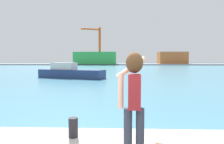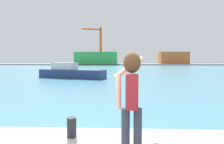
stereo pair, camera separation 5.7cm
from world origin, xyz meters
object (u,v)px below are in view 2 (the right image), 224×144
object	(u,v)px
warehouse_left	(97,58)
port_crane	(99,43)
harbor_bollard	(72,127)
person_photographer	(131,93)
warehouse_right	(173,58)
boat_moored	(71,72)

from	to	relation	value
warehouse_left	port_crane	world-z (taller)	port_crane
harbor_bollard	port_crane	xyz separation A→B (m)	(-8.47, 83.34, 8.77)
harbor_bollard	port_crane	bearing A→B (deg)	95.81
person_photographer	warehouse_right	world-z (taller)	warehouse_right
warehouse_left	port_crane	distance (m)	7.31
warehouse_left	port_crane	xyz separation A→B (m)	(1.25, -2.90, 6.59)
warehouse_right	port_crane	size ratio (longest dim) A/B	0.81
boat_moored	port_crane	bearing A→B (deg)	112.00
person_photographer	boat_moored	xyz separation A→B (m)	(-6.34, 21.52, -1.00)
harbor_bollard	warehouse_right	size ratio (longest dim) A/B	0.03
warehouse_left	port_crane	bearing A→B (deg)	-66.73
warehouse_right	boat_moored	bearing A→B (deg)	-113.02
harbor_bollard	boat_moored	xyz separation A→B (m)	(-5.15, 20.70, -0.14)
person_photographer	warehouse_right	distance (m)	95.36
warehouse_right	port_crane	xyz separation A→B (m)	(-33.43, -8.19, 6.45)
person_photographer	harbor_bollard	size ratio (longest dim) A/B	4.24
warehouse_left	port_crane	size ratio (longest dim) A/B	1.15
person_photographer	port_crane	size ratio (longest dim) A/B	0.11
harbor_bollard	boat_moored	world-z (taller)	boat_moored
harbor_bollard	warehouse_right	bearing A→B (deg)	74.75
boat_moored	port_crane	xyz separation A→B (m)	(-3.33, 62.64, 8.91)
boat_moored	port_crane	size ratio (longest dim) A/B	0.55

